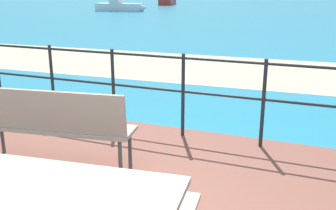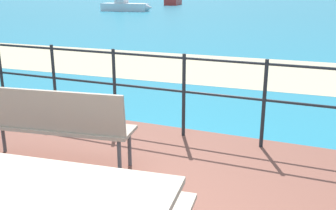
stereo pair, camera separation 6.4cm
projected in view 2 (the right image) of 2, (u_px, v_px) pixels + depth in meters
The scene contains 6 objects.
sea_water at pixel (318, 6), 38.33m from camera, with size 90.00×90.00×0.01m, color teal.
beach_strip at pixel (252, 71), 9.07m from camera, with size 54.00×3.43×0.01m, color beige.
park_bench at pixel (50, 120), 4.01m from camera, with size 1.72×0.67×0.87m.
railing_fence at pixel (184, 86), 4.86m from camera, with size 5.94×0.04×1.05m.
boat_near at pixel (125, 6), 30.16m from camera, with size 4.12×1.37×1.32m.
boat_mid at pixel (173, 0), 40.05m from camera, with size 1.72×3.65×1.27m.
Camera 2 is at (1.63, -2.07, 1.89)m, focal length 42.20 mm.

